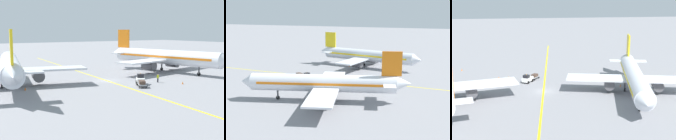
# 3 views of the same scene
# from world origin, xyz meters

# --- Properties ---
(ground_plane) EXTENTS (400.00, 400.00, 0.00)m
(ground_plane) POSITION_xyz_m (0.00, 0.00, 0.00)
(ground_plane) COLOR gray
(apron_yellow_centreline) EXTENTS (13.91, 119.28, 0.01)m
(apron_yellow_centreline) POSITION_xyz_m (0.00, 0.00, 0.00)
(apron_yellow_centreline) COLOR yellow
(apron_yellow_centreline) RESTS_ON ground
(airplane_at_gate) EXTENTS (28.43, 35.14, 10.60)m
(airplane_at_gate) POSITION_xyz_m (-18.52, 4.20, 3.71)
(airplane_at_gate) COLOR silver
(airplane_at_gate) RESTS_ON ground
(airplane_adjacent_stand) EXTENTS (28.47, 35.30, 10.60)m
(airplane_adjacent_stand) POSITION_xyz_m (19.45, 3.97, 3.71)
(airplane_adjacent_stand) COLOR silver
(airplane_adjacent_stand) RESTS_ON ground
(baggage_tug_white) EXTENTS (2.92, 3.33, 2.11)m
(baggage_tug_white) POSITION_xyz_m (3.19, -7.37, 0.90)
(baggage_tug_white) COLOR white
(baggage_tug_white) RESTS_ON ground
(baggage_cart_trailing) EXTENTS (2.60, 2.94, 1.24)m
(baggage_cart_trailing) POSITION_xyz_m (1.38, -10.12, 0.76)
(baggage_cart_trailing) COLOR gray
(baggage_cart_trailing) RESTS_ON ground
(ground_crew_worker) EXTENTS (0.57, 0.27, 1.68)m
(ground_crew_worker) POSITION_xyz_m (7.52, -7.52, 0.91)
(ground_crew_worker) COLOR #23232D
(ground_crew_worker) RESTS_ON ground
(traffic_cone_near_nose) EXTENTS (0.32, 0.32, 0.55)m
(traffic_cone_near_nose) POSITION_xyz_m (-17.53, -1.16, 0.28)
(traffic_cone_near_nose) COLOR orange
(traffic_cone_near_nose) RESTS_ON ground
(traffic_cone_mid_apron) EXTENTS (0.32, 0.32, 0.55)m
(traffic_cone_mid_apron) POSITION_xyz_m (10.12, -11.83, 0.28)
(traffic_cone_mid_apron) COLOR orange
(traffic_cone_mid_apron) RESTS_ON ground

